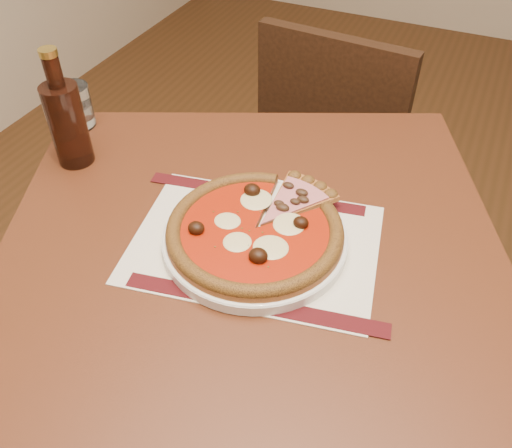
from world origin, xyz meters
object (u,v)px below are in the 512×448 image
(bottle, at_px, (67,121))
(chair_far, at_px, (338,145))
(pizza, at_px, (255,230))
(water_glass, at_px, (74,106))
(plate, at_px, (255,239))
(table, at_px, (251,287))

(bottle, bearing_deg, chair_far, 62.32)
(pizza, distance_m, water_glass, 0.50)
(plate, distance_m, pizza, 0.02)
(water_glass, relative_size, bottle, 0.39)
(chair_far, xyz_separation_m, bottle, (-0.34, -0.64, 0.36))
(plate, distance_m, bottle, 0.41)
(pizza, relative_size, water_glass, 3.18)
(chair_far, bearing_deg, table, 99.60)
(pizza, xyz_separation_m, water_glass, (-0.48, 0.17, 0.01))
(pizza, bearing_deg, chair_far, 94.97)
(table, relative_size, chair_far, 1.26)
(plate, xyz_separation_m, bottle, (-0.40, 0.07, 0.08))
(bottle, bearing_deg, plate, -9.49)
(table, height_order, water_glass, water_glass)
(plate, bearing_deg, pizza, -107.87)
(table, distance_m, pizza, 0.13)
(chair_far, bearing_deg, water_glass, 57.75)
(water_glass, bearing_deg, pizza, -19.46)
(table, relative_size, bottle, 4.76)
(table, bearing_deg, water_glass, 159.72)
(plate, bearing_deg, chair_far, 94.97)
(pizza, distance_m, bottle, 0.41)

